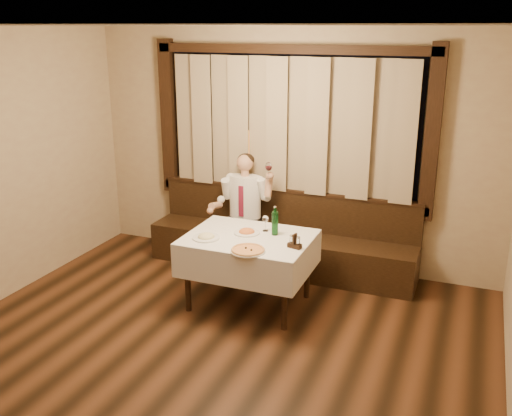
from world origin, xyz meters
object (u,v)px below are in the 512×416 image
at_px(green_bottle, 275,223).
at_px(seated_man, 243,202).
at_px(banquette, 281,243).
at_px(dining_table, 249,246).
at_px(cruet_caddy, 295,243).
at_px(pizza, 248,250).
at_px(pasta_red, 247,230).
at_px(pasta_cream, 206,235).

bearing_deg(green_bottle, seated_man, 130.99).
height_order(banquette, dining_table, banquette).
bearing_deg(dining_table, cruet_caddy, -13.21).
relative_size(pizza, seated_man, 0.25).
bearing_deg(pasta_red, seated_man, 115.09).
bearing_deg(green_bottle, dining_table, -147.45).
distance_m(pasta_cream, green_bottle, 0.71).
bearing_deg(cruet_caddy, seated_man, 146.00).
bearing_deg(green_bottle, pizza, -98.68).
bearing_deg(green_bottle, cruet_caddy, -42.00).
bearing_deg(pizza, seated_man, 114.70).
relative_size(dining_table, green_bottle, 4.17).
relative_size(banquette, pasta_red, 11.99).
bearing_deg(pizza, dining_table, 111.40).
bearing_deg(dining_table, banquette, 90.00).
bearing_deg(banquette, pizza, -83.94).
distance_m(pizza, cruet_caddy, 0.46).
bearing_deg(pasta_red, pasta_cream, -137.91).
distance_m(pasta_cream, seated_man, 1.15).
distance_m(banquette, pizza, 1.48).
height_order(pasta_red, seated_man, seated_man).
height_order(pizza, green_bottle, green_bottle).
distance_m(pasta_red, seated_man, 0.95).
xyz_separation_m(banquette, dining_table, (0.00, -1.02, 0.34)).
height_order(dining_table, pasta_cream, pasta_cream).
height_order(dining_table, cruet_caddy, cruet_caddy).
relative_size(banquette, dining_table, 2.52).
xyz_separation_m(banquette, pasta_cream, (-0.37, -1.24, 0.48)).
bearing_deg(cruet_caddy, pizza, -133.10).
relative_size(pasta_cream, cruet_caddy, 1.93).
xyz_separation_m(dining_table, seated_man, (-0.46, 0.93, 0.15)).
bearing_deg(dining_table, pasta_red, 125.37).
distance_m(dining_table, green_bottle, 0.36).
height_order(green_bottle, cruet_caddy, green_bottle).
bearing_deg(seated_man, green_bottle, -49.01).
xyz_separation_m(dining_table, cruet_caddy, (0.53, -0.12, 0.16)).
bearing_deg(banquette, pasta_cream, -106.84).
bearing_deg(cruet_caddy, dining_table, 179.84).
xyz_separation_m(banquette, green_bottle, (0.23, -0.88, 0.58)).
bearing_deg(banquette, pasta_red, -93.23).
relative_size(banquette, pizza, 9.51).
bearing_deg(green_bottle, banquette, 104.65).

